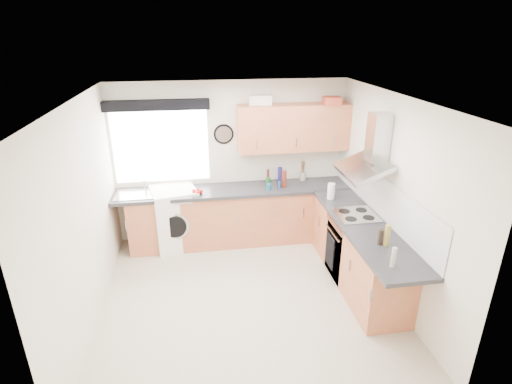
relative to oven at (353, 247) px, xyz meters
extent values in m
plane|color=beige|center=(-1.50, -0.30, -0.42)|extent=(3.60, 3.60, 0.00)
cube|color=white|center=(-1.50, -0.30, 2.08)|extent=(3.60, 3.60, 0.02)
cube|color=silver|center=(-1.50, 1.50, 0.82)|extent=(3.60, 0.02, 2.50)
cube|color=silver|center=(-1.50, -2.10, 0.82)|extent=(3.60, 0.02, 2.50)
cube|color=silver|center=(-3.30, -0.30, 0.82)|extent=(0.02, 3.60, 2.50)
cube|color=silver|center=(0.30, -0.30, 0.82)|extent=(0.02, 3.60, 2.50)
cube|color=white|center=(-2.55, 1.49, 1.12)|extent=(1.40, 0.02, 1.10)
cube|color=black|center=(-2.55, 1.40, 1.76)|extent=(1.50, 0.18, 0.14)
cube|color=white|center=(0.29, 0.00, 0.75)|extent=(0.01, 3.00, 0.54)
cube|color=#AD5E3B|center=(-1.60, 1.21, 0.01)|extent=(3.00, 0.58, 0.86)
cube|color=#AD5E3B|center=(0.00, 1.20, 0.01)|extent=(0.60, 0.60, 0.86)
cube|color=#AD5E3B|center=(0.01, -0.15, 0.01)|extent=(0.58, 2.10, 0.86)
cube|color=#262529|center=(-1.50, 1.20, 0.46)|extent=(3.60, 0.62, 0.05)
cube|color=#262529|center=(0.00, -0.30, 0.46)|extent=(0.62, 2.42, 0.05)
cube|color=black|center=(0.00, 0.00, 0.00)|extent=(0.56, 0.58, 0.85)
cube|color=#AFAFB1|center=(0.00, 0.00, 0.49)|extent=(0.52, 0.52, 0.01)
cube|color=#AD5E3B|center=(-0.55, 1.32, 1.38)|extent=(1.70, 0.35, 0.70)
cube|color=white|center=(-2.41, 1.22, 0.05)|extent=(0.77, 0.76, 0.95)
cylinder|color=black|center=(-1.60, 1.48, 1.27)|extent=(0.31, 0.04, 0.31)
cube|color=white|center=(-1.05, 1.42, 1.79)|extent=(0.36, 0.28, 0.14)
cube|color=#BF452D|center=(-0.01, 1.22, 1.78)|extent=(0.26, 0.22, 0.11)
cylinder|color=#A29382|center=(-0.35, 1.40, 0.55)|extent=(0.12, 0.12, 0.13)
cylinder|color=white|center=(-0.15, 0.59, 0.60)|extent=(0.13, 0.13, 0.23)
cylinder|color=navy|center=(-0.80, 1.10, 0.54)|extent=(0.04, 0.04, 0.12)
cylinder|color=navy|center=(-0.73, 1.37, 0.61)|extent=(0.07, 0.07, 0.24)
cylinder|color=#1A4A1A|center=(-0.96, 1.18, 0.56)|extent=(0.08, 0.08, 0.16)
cylinder|color=#1A491A|center=(-0.72, 1.15, 0.57)|extent=(0.04, 0.04, 0.16)
cylinder|color=navy|center=(-0.97, 1.06, 0.54)|extent=(0.07, 0.07, 0.10)
cylinder|color=#4B1A1E|center=(-0.94, 1.31, 0.61)|extent=(0.04, 0.04, 0.24)
cylinder|color=maroon|center=(-0.72, 1.15, 0.61)|extent=(0.07, 0.07, 0.26)
cylinder|color=#A18E37|center=(0.03, -0.80, 0.61)|extent=(0.06, 0.06, 0.25)
cylinder|color=#B8AD9D|center=(-0.11, -1.23, 0.60)|extent=(0.05, 0.05, 0.22)
cylinder|color=black|center=(-0.03, -0.77, 0.58)|extent=(0.06, 0.06, 0.19)
camera|label=1|loc=(-2.05, -4.48, 2.76)|focal=28.00mm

